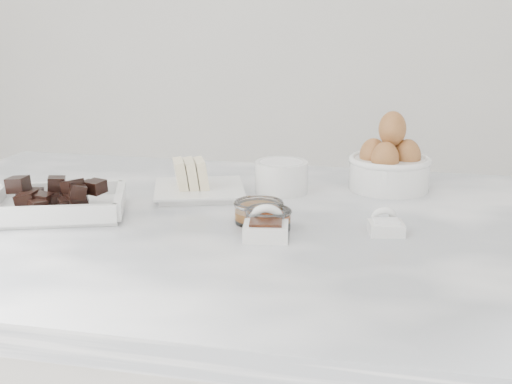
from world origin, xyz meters
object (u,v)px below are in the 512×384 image
butter_plate (198,183)px  zest_bowl (268,218)px  honey_bowl (259,211)px  vanilla_spoon (266,227)px  chocolate_dish (57,200)px  egg_bowl (390,164)px  salt_spoon (385,225)px  sugar_ramekin (281,176)px

butter_plate → zest_bowl: size_ratio=2.80×
honey_bowl → vanilla_spoon: 0.07m
chocolate_dish → butter_plate: 0.24m
honey_bowl → zest_bowl: bearing=-51.7°
egg_bowl → salt_spoon: (0.01, -0.25, -0.03)m
chocolate_dish → sugar_ramekin: 0.38m
salt_spoon → vanilla_spoon: bearing=-160.6°
sugar_ramekin → zest_bowl: size_ratio=1.33×
butter_plate → honey_bowl: 0.19m
chocolate_dish → sugar_ramekin: bearing=33.6°
butter_plate → salt_spoon: 0.36m
egg_bowl → chocolate_dish: bearing=-151.2°
egg_bowl → honey_bowl: egg_bowl is taller
zest_bowl → honey_bowl: bearing=128.3°
butter_plate → honey_bowl: bearing=-43.6°
egg_bowl → sugar_ramekin: bearing=-160.6°
sugar_ramekin → vanilla_spoon: sugar_ramekin is taller
sugar_ramekin → salt_spoon: sugar_ramekin is taller
butter_plate → zest_bowl: (0.16, -0.16, -0.00)m
egg_bowl → salt_spoon: 0.26m
sugar_ramekin → zest_bowl: sugar_ramekin is taller
egg_bowl → honey_bowl: size_ratio=1.90×
chocolate_dish → vanilla_spoon: size_ratio=2.96×
vanilla_spoon → salt_spoon: size_ratio=1.24×
salt_spoon → egg_bowl: bearing=91.8°
chocolate_dish → vanilla_spoon: bearing=-6.0°
chocolate_dish → egg_bowl: egg_bowl is taller
egg_bowl → vanilla_spoon: size_ratio=1.75×
vanilla_spoon → zest_bowl: bearing=97.4°
egg_bowl → zest_bowl: bearing=-120.8°
butter_plate → salt_spoon: butter_plate is taller
butter_plate → egg_bowl: egg_bowl is taller
zest_bowl → vanilla_spoon: 0.04m
chocolate_dish → egg_bowl: (0.50, 0.28, 0.02)m
honey_bowl → zest_bowl: 0.03m
vanilla_spoon → salt_spoon: vanilla_spoon is taller
zest_bowl → egg_bowl: bearing=59.2°
butter_plate → zest_bowl: bearing=-44.8°
chocolate_dish → zest_bowl: (0.34, 0.00, -0.01)m
chocolate_dish → honey_bowl: 0.32m
salt_spoon → honey_bowl: bearing=177.5°
chocolate_dish → honey_bowl: size_ratio=3.22×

